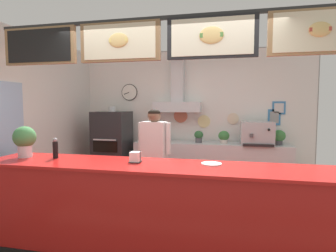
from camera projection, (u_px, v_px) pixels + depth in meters
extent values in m
plane|color=brown|center=(167.00, 244.00, 3.25)|extent=(6.00, 6.00, 0.00)
cube|color=gray|center=(193.00, 119.00, 5.58)|extent=(4.62, 0.12, 2.74)
cube|color=white|center=(193.00, 119.00, 5.51)|extent=(4.58, 0.01, 2.70)
cylinder|color=black|center=(129.00, 92.00, 5.74)|extent=(0.34, 0.02, 0.34)
cylinder|color=white|center=(129.00, 92.00, 5.73)|extent=(0.32, 0.01, 0.32)
cube|color=black|center=(127.00, 93.00, 5.73)|extent=(0.12, 0.01, 0.06)
cylinder|color=white|center=(157.00, 129.00, 5.67)|extent=(0.27, 0.02, 0.27)
cylinder|color=#C1664C|center=(181.00, 116.00, 5.54)|extent=(0.28, 0.02, 0.28)
cylinder|color=beige|center=(204.00, 121.00, 5.45)|extent=(0.25, 0.02, 0.25)
cylinder|color=beige|center=(233.00, 119.00, 5.33)|extent=(0.22, 0.02, 0.22)
cube|color=teal|center=(279.00, 108.00, 5.13)|extent=(0.23, 0.02, 0.24)
cube|color=silver|center=(279.00, 108.00, 5.12)|extent=(0.17, 0.01, 0.18)
cube|color=teal|center=(274.00, 117.00, 5.16)|extent=(0.22, 0.02, 0.30)
cube|color=gray|center=(274.00, 117.00, 5.16)|extent=(0.16, 0.01, 0.22)
cube|color=silver|center=(177.00, 107.00, 5.38)|extent=(0.93, 0.37, 0.20)
cube|color=silver|center=(178.00, 77.00, 5.40)|extent=(0.24, 0.24, 0.98)
cube|color=#2D2D2D|center=(165.00, 18.00, 2.96)|extent=(4.07, 0.04, 0.04)
cube|color=#9E754C|center=(40.00, 46.00, 3.27)|extent=(0.94, 0.05, 0.44)
cube|color=black|center=(38.00, 46.00, 3.24)|extent=(0.84, 0.01, 0.38)
cube|color=olive|center=(120.00, 42.00, 3.05)|extent=(0.94, 0.05, 0.44)
cube|color=beige|center=(119.00, 41.00, 3.03)|extent=(0.84, 0.01, 0.38)
ellipsoid|color=#E5BC70|center=(118.00, 40.00, 3.01)|extent=(0.23, 0.04, 0.16)
cube|color=#E5C666|center=(118.00, 40.00, 3.01)|extent=(0.22, 0.01, 0.04)
cube|color=black|center=(212.00, 37.00, 2.84)|extent=(0.94, 0.05, 0.44)
cube|color=#F2E5C6|center=(212.00, 37.00, 2.81)|extent=(0.84, 0.01, 0.38)
ellipsoid|color=#E5BC70|center=(211.00, 35.00, 2.80)|extent=(0.25, 0.04, 0.18)
cube|color=#51843D|center=(211.00, 35.00, 2.79)|extent=(0.24, 0.01, 0.05)
cube|color=#9E754C|center=(319.00, 32.00, 2.62)|extent=(0.94, 0.05, 0.44)
cube|color=beige|center=(320.00, 31.00, 2.59)|extent=(0.84, 0.01, 0.38)
ellipsoid|color=#E5BC70|center=(320.00, 29.00, 2.58)|extent=(0.20, 0.04, 0.14)
cube|color=#B74233|center=(320.00, 29.00, 2.57)|extent=(0.19, 0.01, 0.04)
cube|color=#B21916|center=(161.00, 213.00, 2.93)|extent=(3.94, 0.68, 0.99)
cube|color=red|center=(161.00, 166.00, 2.89)|extent=(4.02, 0.71, 0.03)
cube|color=silver|center=(210.00, 167.00, 5.17)|extent=(2.88, 0.53, 0.94)
cube|color=#9FA1A5|center=(210.00, 183.00, 5.20)|extent=(2.74, 0.48, 0.02)
cube|color=#232326|center=(113.00, 150.00, 5.35)|extent=(0.63, 0.64, 1.52)
cube|color=black|center=(105.00, 147.00, 5.02)|extent=(0.47, 0.02, 0.20)
cube|color=silver|center=(105.00, 140.00, 4.99)|extent=(0.44, 0.02, 0.02)
cylinder|color=silver|center=(112.00, 109.00, 5.29)|extent=(0.14, 0.14, 0.10)
cube|color=#232328|center=(154.00, 185.00, 4.20)|extent=(0.29, 0.22, 0.85)
cube|color=white|center=(154.00, 140.00, 4.15)|extent=(0.38, 0.25, 0.55)
cylinder|color=white|center=(168.00, 138.00, 4.08)|extent=(0.08, 0.08, 0.47)
cylinder|color=white|center=(141.00, 137.00, 4.21)|extent=(0.08, 0.08, 0.47)
sphere|color=brown|center=(154.00, 116.00, 4.12)|extent=(0.20, 0.20, 0.20)
ellipsoid|color=black|center=(154.00, 113.00, 4.12)|extent=(0.19, 0.19, 0.11)
cube|color=#B7BABF|center=(257.00, 133.00, 4.93)|extent=(0.57, 0.41, 0.42)
cylinder|color=#4C4C51|center=(251.00, 135.00, 4.73)|extent=(0.06, 0.06, 0.06)
cube|color=black|center=(258.00, 145.00, 4.70)|extent=(0.51, 0.10, 0.04)
sphere|color=black|center=(269.00, 130.00, 4.67)|extent=(0.04, 0.04, 0.04)
cylinder|color=beige|center=(224.00, 141.00, 5.06)|extent=(0.14, 0.14, 0.07)
ellipsoid|color=#387A3D|center=(224.00, 136.00, 5.05)|extent=(0.20, 0.20, 0.18)
cylinder|color=#4C4C51|center=(162.00, 140.00, 5.30)|extent=(0.13, 0.13, 0.08)
ellipsoid|color=#387A3D|center=(162.00, 134.00, 5.29)|extent=(0.20, 0.20, 0.18)
cylinder|color=#4C4C51|center=(279.00, 143.00, 4.87)|extent=(0.13, 0.13, 0.08)
ellipsoid|color=#387A3D|center=(279.00, 136.00, 4.86)|extent=(0.23, 0.23, 0.21)
cylinder|color=#4C4C51|center=(199.00, 140.00, 5.17)|extent=(0.13, 0.13, 0.09)
ellipsoid|color=#2D6638|center=(199.00, 135.00, 5.16)|extent=(0.17, 0.17, 0.15)
cylinder|color=white|center=(211.00, 164.00, 2.90)|extent=(0.22, 0.22, 0.01)
cylinder|color=black|center=(55.00, 150.00, 3.22)|extent=(0.06, 0.06, 0.20)
sphere|color=gray|center=(55.00, 140.00, 3.22)|extent=(0.05, 0.05, 0.05)
cube|color=#262628|center=(135.00, 162.00, 3.00)|extent=(0.12, 0.12, 0.01)
cylinder|color=#262628|center=(130.00, 156.00, 3.01)|extent=(0.01, 0.01, 0.13)
cylinder|color=#262628|center=(141.00, 157.00, 2.99)|extent=(0.01, 0.01, 0.13)
cube|color=white|center=(135.00, 157.00, 3.00)|extent=(0.11, 0.11, 0.11)
cylinder|color=silver|center=(25.00, 151.00, 3.30)|extent=(0.16, 0.16, 0.15)
cylinder|color=gray|center=(25.00, 155.00, 3.30)|extent=(0.15, 0.15, 0.05)
ellipsoid|color=#47894C|center=(25.00, 137.00, 3.28)|extent=(0.26, 0.26, 0.26)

